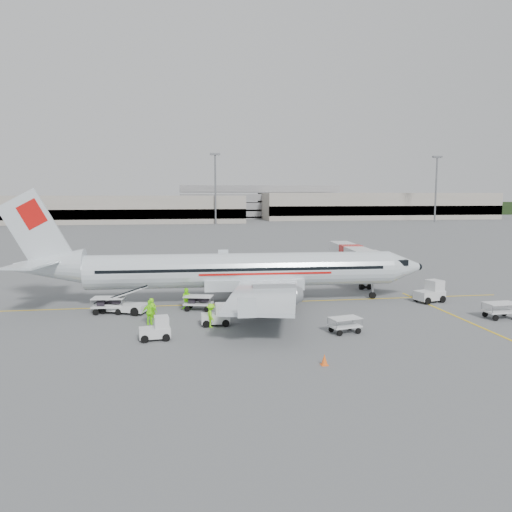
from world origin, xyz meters
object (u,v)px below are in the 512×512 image
(aircraft, at_px, (242,247))
(tug_mid, at_px, (215,315))
(jet_bridge, at_px, (351,263))
(tug_aft, at_px, (155,328))
(belt_loader, at_px, (123,295))
(tug_fore, at_px, (430,291))

(aircraft, bearing_deg, tug_mid, -109.11)
(jet_bridge, relative_size, tug_aft, 7.53)
(aircraft, distance_m, belt_loader, 10.60)
(belt_loader, distance_m, tug_fore, 25.67)
(tug_aft, bearing_deg, jet_bridge, 37.66)
(aircraft, relative_size, jet_bridge, 2.36)
(jet_bridge, relative_size, tug_fore, 5.99)
(tug_mid, bearing_deg, belt_loader, 145.20)
(tug_fore, bearing_deg, aircraft, 155.19)
(aircraft, distance_m, tug_mid, 8.88)
(jet_bridge, distance_m, tug_fore, 12.06)
(jet_bridge, height_order, tug_aft, jet_bridge)
(tug_mid, xyz_separation_m, tug_aft, (-4.10, -3.01, -0.02))
(aircraft, xyz_separation_m, tug_mid, (-2.86, -7.40, -3.99))
(belt_loader, distance_m, tug_mid, 8.43)
(aircraft, height_order, jet_bridge, aircraft)
(belt_loader, relative_size, tug_mid, 2.56)
(aircraft, xyz_separation_m, belt_loader, (-9.72, -2.53, -3.37))
(jet_bridge, bearing_deg, tug_aft, -131.73)
(belt_loader, xyz_separation_m, tug_mid, (6.86, -4.87, -0.61))
(tug_fore, bearing_deg, jet_bridge, 88.66)
(aircraft, bearing_deg, tug_aft, -121.72)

